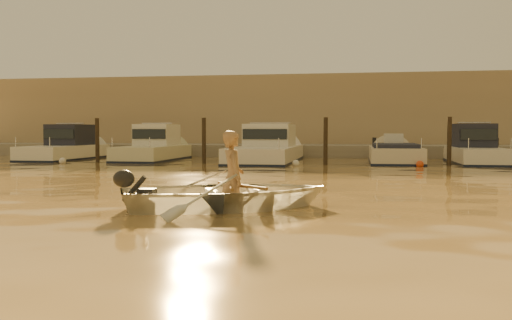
% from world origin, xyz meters
% --- Properties ---
extents(ground_plane, '(160.00, 160.00, 0.00)m').
position_xyz_m(ground_plane, '(0.00, 0.00, 0.00)').
color(ground_plane, olive).
rests_on(ground_plane, ground).
extents(dinghy, '(4.69, 4.15, 0.81)m').
position_xyz_m(dinghy, '(-1.23, -0.04, 0.28)').
color(dinghy, silver).
rests_on(dinghy, ground_plane).
extents(person, '(0.65, 0.75, 1.75)m').
position_xyz_m(person, '(-1.14, 0.00, 0.57)').
color(person, '#9A734D').
rests_on(person, dinghy).
extents(outboard_motor, '(0.98, 0.74, 0.70)m').
position_xyz_m(outboard_motor, '(-2.60, -0.66, 0.28)').
color(outboard_motor, black).
rests_on(outboard_motor, dinghy).
extents(oar_port, '(1.30, 1.72, 0.13)m').
position_xyz_m(oar_port, '(-1.01, 0.07, 0.42)').
color(oar_port, brown).
rests_on(oar_port, dinghy).
extents(oar_starboard, '(0.59, 2.05, 0.13)m').
position_xyz_m(oar_starboard, '(-1.19, -0.02, 0.42)').
color(oar_starboard, brown).
rests_on(oar_starboard, dinghy).
extents(moored_boat_0, '(2.10, 6.75, 1.75)m').
position_xyz_m(moored_boat_0, '(-13.31, 16.00, 0.62)').
color(moored_boat_0, white).
rests_on(moored_boat_0, ground_plane).
extents(moored_boat_1, '(2.18, 6.50, 1.75)m').
position_xyz_m(moored_boat_1, '(-8.67, 16.00, 0.62)').
color(moored_boat_1, beige).
rests_on(moored_boat_1, ground_plane).
extents(moored_boat_2, '(2.69, 8.86, 1.75)m').
position_xyz_m(moored_boat_2, '(-3.04, 16.00, 0.62)').
color(moored_boat_2, white).
rests_on(moored_boat_2, ground_plane).
extents(moored_boat_3, '(2.19, 6.29, 0.95)m').
position_xyz_m(moored_boat_3, '(2.78, 16.00, 0.22)').
color(moored_boat_3, beige).
rests_on(moored_boat_3, ground_plane).
extents(moored_boat_4, '(1.99, 6.21, 1.75)m').
position_xyz_m(moored_boat_4, '(6.27, 16.00, 0.62)').
color(moored_boat_4, silver).
rests_on(moored_boat_4, ground_plane).
extents(piling_0, '(0.18, 0.18, 2.20)m').
position_xyz_m(piling_0, '(-10.50, 13.80, 0.90)').
color(piling_0, '#2D2319').
rests_on(piling_0, ground_plane).
extents(piling_1, '(0.18, 0.18, 2.20)m').
position_xyz_m(piling_1, '(-5.50, 13.80, 0.90)').
color(piling_1, '#2D2319').
rests_on(piling_1, ground_plane).
extents(piling_2, '(0.18, 0.18, 2.20)m').
position_xyz_m(piling_2, '(-0.20, 13.80, 0.90)').
color(piling_2, '#2D2319').
rests_on(piling_2, ground_plane).
extents(piling_3, '(0.18, 0.18, 2.20)m').
position_xyz_m(piling_3, '(4.80, 13.80, 0.90)').
color(piling_3, '#2D2319').
rests_on(piling_3, ground_plane).
extents(fender_a, '(0.30, 0.30, 0.30)m').
position_xyz_m(fender_a, '(-11.68, 12.81, 0.10)').
color(fender_a, silver).
rests_on(fender_a, ground_plane).
extents(fender_b, '(0.30, 0.30, 0.30)m').
position_xyz_m(fender_b, '(-8.15, 13.50, 0.10)').
color(fender_b, '#C96617').
rests_on(fender_b, ground_plane).
extents(fender_c, '(0.30, 0.30, 0.30)m').
position_xyz_m(fender_c, '(-1.35, 12.78, 0.10)').
color(fender_c, white).
rests_on(fender_c, ground_plane).
extents(fender_d, '(0.30, 0.30, 0.30)m').
position_xyz_m(fender_d, '(3.58, 13.04, 0.10)').
color(fender_d, '#D14318').
rests_on(fender_d, ground_plane).
extents(quay, '(52.00, 4.00, 1.00)m').
position_xyz_m(quay, '(0.00, 21.50, 0.15)').
color(quay, gray).
rests_on(quay, ground_plane).
extents(waterfront_building, '(46.00, 7.00, 4.80)m').
position_xyz_m(waterfront_building, '(0.00, 27.00, 2.40)').
color(waterfront_building, '#9E8466').
rests_on(waterfront_building, quay).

